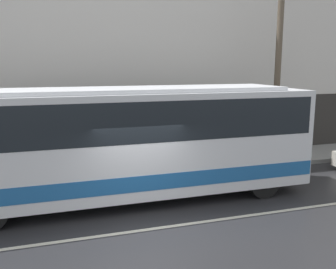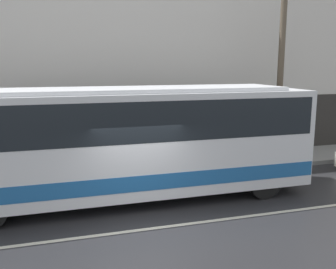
{
  "view_description": "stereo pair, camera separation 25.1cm",
  "coord_description": "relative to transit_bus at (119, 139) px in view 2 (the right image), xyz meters",
  "views": [
    {
      "loc": [
        -2.32,
        -8.63,
        4.13
      ],
      "look_at": [
        1.21,
        2.23,
        2.0
      ],
      "focal_mm": 40.0,
      "sensor_mm": 36.0,
      "label": 1
    },
    {
      "loc": [
        -2.08,
        -8.71,
        4.13
      ],
      "look_at": [
        1.21,
        2.23,
        2.0
      ],
      "focal_mm": 40.0,
      "sensor_mm": 36.0,
      "label": 2
    }
  ],
  "objects": [
    {
      "name": "lane_stripe",
      "position": [
        0.33,
        -2.23,
        -1.95
      ],
      "size": [
        54.0,
        0.14,
        0.01
      ],
      "color": "beige",
      "rests_on": "ground_plane"
    },
    {
      "name": "transit_bus",
      "position": [
        0.0,
        0.0,
        0.0
      ],
      "size": [
        11.94,
        2.51,
        3.46
      ],
      "color": "silver",
      "rests_on": "ground_plane"
    },
    {
      "name": "utility_pole_near",
      "position": [
        7.04,
        2.47,
        1.67
      ],
      "size": [
        0.25,
        0.25,
        6.89
      ],
      "color": "brown",
      "rests_on": "sidewalk"
    },
    {
      "name": "building_facade",
      "position": [
        0.33,
        4.47,
        3.29
      ],
      "size": [
        60.0,
        0.35,
        10.87
      ],
      "color": "silver",
      "rests_on": "ground_plane"
    },
    {
      "name": "ground_plane",
      "position": [
        0.33,
        -2.23,
        -1.95
      ],
      "size": [
        60.0,
        60.0,
        0.0
      ],
      "primitive_type": "plane",
      "color": "#262628"
    },
    {
      "name": "sidewalk",
      "position": [
        0.33,
        3.05,
        -1.86
      ],
      "size": [
        60.0,
        2.56,
        0.17
      ],
      "color": "gray",
      "rests_on": "ground_plane"
    },
    {
      "name": "pedestrian_waiting",
      "position": [
        -1.99,
        3.4,
        -1.08
      ],
      "size": [
        0.36,
        0.36,
        1.53
      ],
      "color": "#333338",
      "rests_on": "sidewalk"
    }
  ]
}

